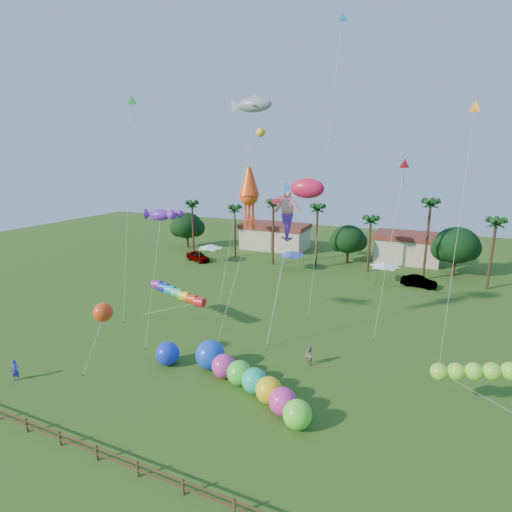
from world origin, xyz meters
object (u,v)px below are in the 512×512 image
at_px(spectator_a, 15,370).
at_px(caterpillar_inflatable, 245,377).
at_px(car_b, 419,282).
at_px(car_a, 198,256).
at_px(spectator_b, 309,356).
at_px(blue_ball, 168,353).

xyz_separation_m(spectator_a, caterpillar_inflatable, (17.19, 6.26, 0.16)).
bearing_deg(car_b, spectator_a, 152.52).
distance_m(spectator_a, caterpillar_inflatable, 18.29).
bearing_deg(car_a, spectator_b, -110.24).
relative_size(car_a, blue_ball, 2.41).
xyz_separation_m(spectator_a, blue_ball, (9.48, 7.01, 0.13)).
bearing_deg(car_b, blue_ball, 158.07).
bearing_deg(blue_ball, spectator_b, 23.67).
height_order(car_a, blue_ball, blue_ball).
height_order(spectator_b, blue_ball, blue_ball).
bearing_deg(caterpillar_inflatable, car_a, 151.54).
bearing_deg(blue_ball, car_a, 118.11).
height_order(car_a, spectator_b, spectator_b).
bearing_deg(spectator_b, car_a, -178.55).
bearing_deg(caterpillar_inflatable, spectator_b, 83.37).
bearing_deg(car_b, car_a, 99.45).
bearing_deg(spectator_a, car_a, 73.60).
bearing_deg(spectator_b, car_b, 119.02).
bearing_deg(caterpillar_inflatable, spectator_a, -135.89).
bearing_deg(blue_ball, spectator_a, -143.51).
height_order(car_b, blue_ball, blue_ball).
relative_size(spectator_a, caterpillar_inflatable, 0.15).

